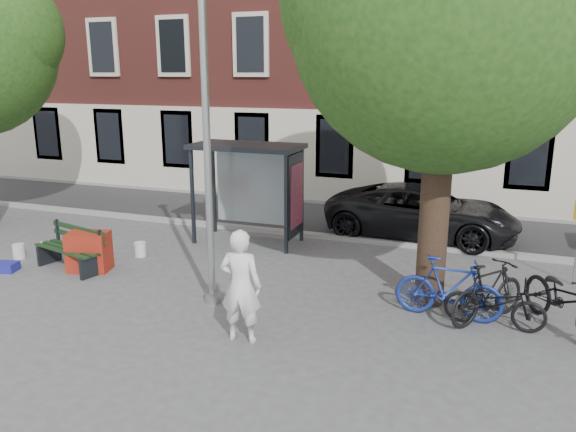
# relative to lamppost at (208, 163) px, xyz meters

# --- Properties ---
(ground) EXTENTS (90.00, 90.00, 0.00)m
(ground) POSITION_rel_lamppost_xyz_m (0.00, 0.00, -2.78)
(ground) COLOR #4C4C4F
(ground) RESTS_ON ground
(road) EXTENTS (40.00, 4.00, 0.01)m
(road) POSITION_rel_lamppost_xyz_m (0.00, 7.00, -2.78)
(road) COLOR #28282B
(road) RESTS_ON ground
(curb_near) EXTENTS (40.00, 0.25, 0.12)m
(curb_near) POSITION_rel_lamppost_xyz_m (0.00, 5.00, -2.72)
(curb_near) COLOR gray
(curb_near) RESTS_ON ground
(curb_far) EXTENTS (40.00, 0.25, 0.12)m
(curb_far) POSITION_rel_lamppost_xyz_m (0.00, 9.00, -2.72)
(curb_far) COLOR gray
(curb_far) RESTS_ON ground
(building_row) EXTENTS (30.00, 8.00, 14.00)m
(building_row) POSITION_rel_lamppost_xyz_m (0.00, 13.00, 4.22)
(building_row) COLOR brown
(building_row) RESTS_ON ground
(lamppost) EXTENTS (0.28, 0.35, 6.11)m
(lamppost) POSITION_rel_lamppost_xyz_m (0.00, 0.00, 0.00)
(lamppost) COLOR #9EA0A3
(lamppost) RESTS_ON ground
(tree_right) EXTENTS (5.76, 5.60, 8.20)m
(tree_right) POSITION_rel_lamppost_xyz_m (4.01, 1.38, 2.83)
(tree_right) COLOR black
(tree_right) RESTS_ON ground
(bus_shelter) EXTENTS (2.85, 1.45, 2.62)m
(bus_shelter) POSITION_rel_lamppost_xyz_m (-0.61, 4.11, -0.87)
(bus_shelter) COLOR #1E2328
(bus_shelter) RESTS_ON ground
(painter) EXTENTS (0.75, 0.53, 1.95)m
(painter) POSITION_rel_lamppost_xyz_m (1.20, -1.25, -1.81)
(painter) COLOR white
(painter) RESTS_ON ground
(bench) EXTENTS (1.96, 1.05, 0.96)m
(bench) POSITION_rel_lamppost_xyz_m (-3.95, 0.65, -2.34)
(bench) COLOR #1E2328
(bench) RESTS_ON ground
(bike_a) EXTENTS (1.76, 0.69, 0.91)m
(bike_a) POSITION_rel_lamppost_xyz_m (5.20, 0.74, -2.33)
(bike_a) COLOR black
(bike_a) RESTS_ON ground
(bike_b) EXTENTS (1.97, 0.66, 1.17)m
(bike_b) POSITION_rel_lamppost_xyz_m (4.40, 0.85, -2.20)
(bike_b) COLOR navy
(bike_b) RESTS_ON ground
(bike_c) EXTENTS (1.79, 2.29, 1.16)m
(bike_c) POSITION_rel_lamppost_xyz_m (6.35, 1.02, -2.20)
(bike_c) COLOR black
(bike_c) RESTS_ON ground
(bike_d) EXTENTS (1.58, 1.81, 1.13)m
(bike_d) POSITION_rel_lamppost_xyz_m (5.08, 0.95, -2.22)
(bike_d) COLOR black
(bike_d) RESTS_ON ground
(car_dark) EXTENTS (5.27, 2.68, 1.43)m
(car_dark) POSITION_rel_lamppost_xyz_m (3.28, 6.05, -2.07)
(car_dark) COLOR black
(car_dark) RESTS_ON ground
(red_stand) EXTENTS (1.03, 0.82, 0.90)m
(red_stand) POSITION_rel_lamppost_xyz_m (-3.50, 0.71, -2.33)
(red_stand) COLOR maroon
(red_stand) RESTS_ON ground
(blue_crate) EXTENTS (0.63, 0.53, 0.20)m
(blue_crate) POSITION_rel_lamppost_xyz_m (-5.31, 0.00, -2.68)
(blue_crate) COLOR navy
(blue_crate) RESTS_ON ground
(bucket_a) EXTENTS (0.35, 0.35, 0.36)m
(bucket_a) POSITION_rel_lamppost_xyz_m (-5.20, 1.14, -2.60)
(bucket_a) COLOR silver
(bucket_a) RESTS_ON ground
(bucket_b) EXTENTS (0.31, 0.31, 0.36)m
(bucket_b) POSITION_rel_lamppost_xyz_m (-5.69, 0.82, -2.60)
(bucket_b) COLOR silver
(bucket_b) RESTS_ON ground
(bucket_c) EXTENTS (0.37, 0.37, 0.36)m
(bucket_c) POSITION_rel_lamppost_xyz_m (-3.00, 1.96, -2.60)
(bucket_c) COLOR silver
(bucket_c) RESTS_ON ground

